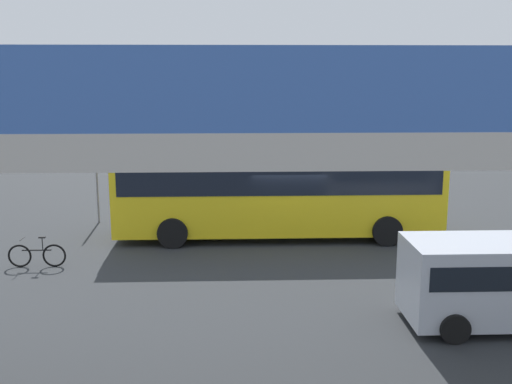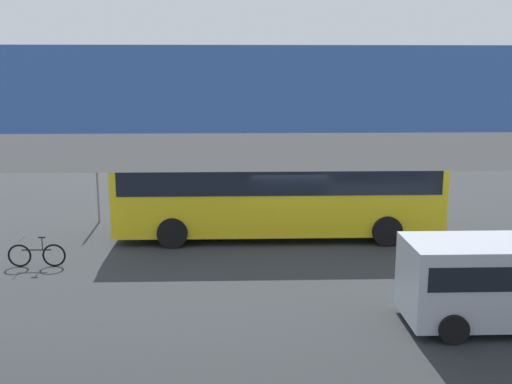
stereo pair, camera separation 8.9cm
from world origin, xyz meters
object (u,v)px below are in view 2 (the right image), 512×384
(city_bus, at_px, (278,186))
(pedestrian, at_px, (351,191))
(traffic_sign, at_px, (97,176))
(parked_van, at_px, (508,277))
(bicycle_black, at_px, (37,255))

(city_bus, relative_size, pedestrian, 6.44)
(pedestrian, bearing_deg, traffic_sign, 8.41)
(parked_van, xyz_separation_m, pedestrian, (1.45, -11.84, -0.30))
(parked_van, bearing_deg, traffic_sign, -41.09)
(traffic_sign, bearing_deg, pedestrian, -171.59)
(city_bus, bearing_deg, parked_van, 121.46)
(pedestrian, bearing_deg, city_bus, 48.89)
(pedestrian, relative_size, traffic_sign, 0.64)
(bicycle_black, height_order, pedestrian, pedestrian)
(parked_van, height_order, traffic_sign, traffic_sign)
(bicycle_black, xyz_separation_m, traffic_sign, (-0.67, -5.56, 1.52))
(city_bus, height_order, bicycle_black, city_bus)
(city_bus, relative_size, parked_van, 2.40)
(city_bus, distance_m, traffic_sign, 7.35)
(city_bus, distance_m, bicycle_black, 8.41)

